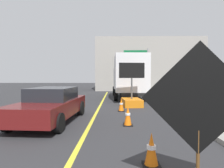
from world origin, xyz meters
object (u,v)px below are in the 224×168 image
(box_truck, at_px, (129,76))
(traffic_cone_far_lane, at_px, (121,105))
(arrow_board_trailer, at_px, (132,98))
(traffic_cone_mid_lane, at_px, (128,116))
(traffic_cone_near_sign, at_px, (151,150))
(roadwork_sign, at_px, (199,101))
(pickup_car, at_px, (51,105))
(highway_guide_sign, at_px, (141,63))

(box_truck, height_order, traffic_cone_far_lane, box_truck)
(arrow_board_trailer, xyz_separation_m, traffic_cone_mid_lane, (-0.56, -4.95, -0.11))
(box_truck, xyz_separation_m, traffic_cone_far_lane, (-0.84, -6.26, -1.54))
(traffic_cone_near_sign, distance_m, traffic_cone_mid_lane, 3.32)
(roadwork_sign, relative_size, traffic_cone_mid_lane, 3.08)
(traffic_cone_mid_lane, height_order, traffic_cone_far_lane, traffic_cone_mid_lane)
(roadwork_sign, distance_m, traffic_cone_mid_lane, 4.64)
(roadwork_sign, bearing_deg, traffic_cone_far_lane, 96.71)
(arrow_board_trailer, height_order, box_truck, box_truck)
(roadwork_sign, height_order, box_truck, box_truck)
(arrow_board_trailer, relative_size, pickup_car, 0.58)
(traffic_cone_mid_lane, relative_size, traffic_cone_far_lane, 1.08)
(traffic_cone_mid_lane, bearing_deg, traffic_cone_near_sign, -85.35)
(box_truck, distance_m, traffic_cone_far_lane, 6.50)
(box_truck, relative_size, traffic_cone_near_sign, 9.67)
(roadwork_sign, height_order, highway_guide_sign, highway_guide_sign)
(roadwork_sign, bearing_deg, highway_guide_sign, 85.08)
(pickup_car, bearing_deg, arrow_board_trailer, 50.25)
(pickup_car, height_order, traffic_cone_mid_lane, pickup_car)
(roadwork_sign, xyz_separation_m, pickup_car, (-3.80, 5.04, -0.78))
(traffic_cone_near_sign, xyz_separation_m, traffic_cone_mid_lane, (-0.27, 3.30, 0.04))
(arrow_board_trailer, bearing_deg, roadwork_sign, -88.93)
(pickup_car, bearing_deg, traffic_cone_far_lane, 40.34)
(traffic_cone_mid_lane, bearing_deg, box_truck, 85.81)
(box_truck, xyz_separation_m, traffic_cone_near_sign, (-0.42, -12.63, -1.55))
(roadwork_sign, distance_m, arrow_board_trailer, 9.45)
(highway_guide_sign, xyz_separation_m, traffic_cone_mid_lane, (-2.38, -14.71, -3.05))
(traffic_cone_near_sign, bearing_deg, pickup_car, 130.54)
(arrow_board_trailer, relative_size, highway_guide_sign, 0.54)
(traffic_cone_mid_lane, bearing_deg, highway_guide_sign, 80.82)
(arrow_board_trailer, distance_m, box_truck, 4.60)
(highway_guide_sign, relative_size, traffic_cone_mid_lane, 6.60)
(pickup_car, relative_size, traffic_cone_far_lane, 6.66)
(traffic_cone_mid_lane, xyz_separation_m, traffic_cone_far_lane, (-0.15, 3.07, -0.03))
(highway_guide_sign, distance_m, traffic_cone_far_lane, 12.30)
(box_truck, bearing_deg, traffic_cone_far_lane, -97.62)
(roadwork_sign, bearing_deg, traffic_cone_mid_lane, 99.34)
(roadwork_sign, xyz_separation_m, box_truck, (-0.05, 13.77, 0.41))
(highway_guide_sign, height_order, traffic_cone_near_sign, highway_guide_sign)
(arrow_board_trailer, relative_size, traffic_cone_mid_lane, 3.56)
(arrow_board_trailer, height_order, highway_guide_sign, highway_guide_sign)
(arrow_board_trailer, bearing_deg, traffic_cone_mid_lane, -96.40)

